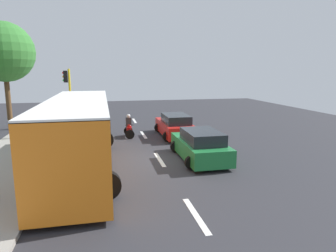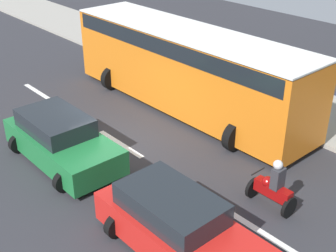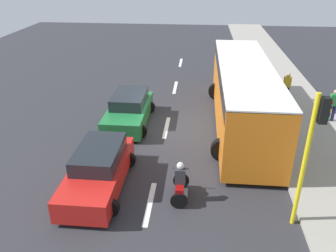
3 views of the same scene
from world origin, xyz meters
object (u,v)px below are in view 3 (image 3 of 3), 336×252
Objects in this scene: car_red at (98,170)px; pedestrian_near_signal at (333,104)px; motorcycle at (180,183)px; pedestrian_by_tree at (287,86)px; traffic_light_corner at (312,144)px; city_bus at (243,91)px; car_green at (129,110)px.

car_red is 12.25m from pedestrian_near_signal.
pedestrian_by_tree is (5.62, 9.54, 0.42)m from motorcycle.
pedestrian_by_tree is at bearing 46.37° from car_red.
traffic_light_corner reaches higher than car_red.
city_bus is 2.44× the size of traffic_light_corner.
car_red is 1.01× the size of traffic_light_corner.
car_red is 3.09m from motorcycle.
traffic_light_corner is at bearing -13.91° from motorcycle.
car_green is 0.98× the size of car_red.
city_bus reaches higher than pedestrian_near_signal.
pedestrian_near_signal is at bearing -56.82° from pedestrian_by_tree.
motorcycle is at bearing -136.90° from pedestrian_near_signal.
city_bus is at bearing 66.54° from motorcycle.
car_green is 2.63× the size of pedestrian_near_signal.
traffic_light_corner reaches higher than city_bus.
car_green is 2.63× the size of pedestrian_by_tree.
motorcycle reaches higher than car_green.
city_bus is 6.51× the size of pedestrian_by_tree.
pedestrian_near_signal is (10.37, 0.90, 0.35)m from car_green.
car_red is 2.97× the size of motorcycle.
car_red is at bearing -148.24° from pedestrian_near_signal.
pedestrian_by_tree is (2.91, 3.29, -0.79)m from city_bus.
motorcycle reaches higher than car_red.
city_bus is 6.51× the size of pedestrian_near_signal.
pedestrian_near_signal is at bearing 31.76° from car_red.
motorcycle is (3.01, -5.99, -0.07)m from car_green.
traffic_light_corner reaches higher than motorcycle.
car_red is 7.35m from traffic_light_corner.
pedestrian_by_tree reaches higher than car_green.
traffic_light_corner is (1.10, -7.20, 1.08)m from city_bus.
motorcycle is 11.08m from pedestrian_by_tree.
city_bus is 7.19× the size of motorcycle.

